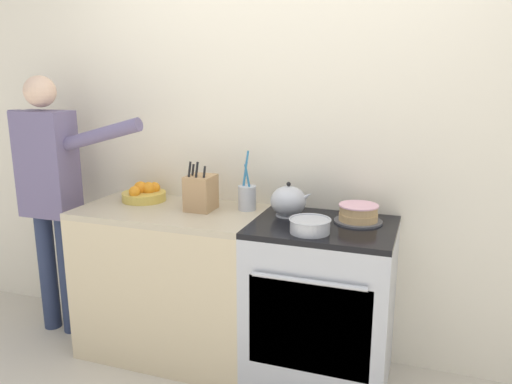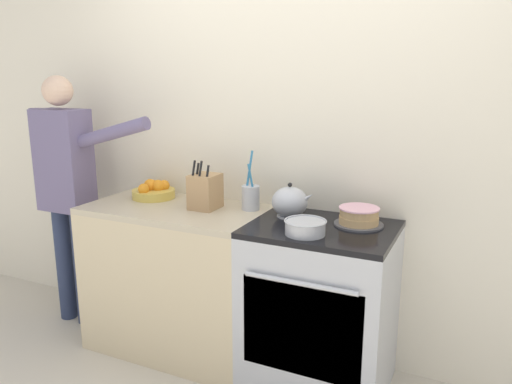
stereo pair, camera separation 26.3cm
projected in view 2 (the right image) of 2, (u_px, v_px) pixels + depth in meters
The scene contains 10 objects.
wall_back at pixel (297, 138), 2.84m from camera, with size 8.00×0.04×2.60m.
counter_cabinet at pixel (178, 278), 3.02m from camera, with size 1.06×0.59×0.90m.
stove_range at pixel (319, 307), 2.65m from camera, with size 0.74×0.62×0.90m.
layer_cake at pixel (359, 217), 2.55m from camera, with size 0.25×0.25×0.10m.
tea_kettle at pixel (290, 202), 2.70m from camera, with size 0.24×0.20×0.19m.
mixing_bowl at pixel (305, 227), 2.41m from camera, with size 0.21×0.21×0.07m.
knife_block at pixel (205, 191), 2.86m from camera, with size 0.15×0.17×0.28m.
utensil_crock at pixel (251, 197), 2.84m from camera, with size 0.10×0.10×0.34m.
fruit_bowl at pixel (154, 191), 3.12m from camera, with size 0.27×0.27×0.12m.
person_baker at pixel (67, 180), 3.22m from camera, with size 0.93×0.20×1.65m.
Camera 2 is at (1.00, -2.05, 1.66)m, focal length 35.00 mm.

